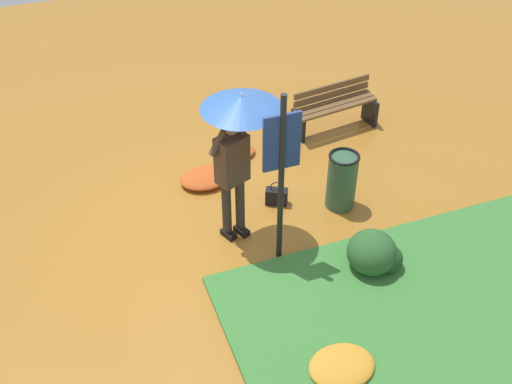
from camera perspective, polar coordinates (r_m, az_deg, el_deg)
ground_plane at (r=8.13m, az=-2.90°, el=-3.55°), size 18.00×18.00×0.00m
grass_verge at (r=7.17m, az=19.26°, el=-13.62°), size 4.80×4.00×0.05m
person_with_umbrella at (r=7.17m, az=-1.73°, el=5.62°), size 0.96×0.96×2.04m
info_sign_post at (r=6.86m, az=2.37°, el=2.84°), size 0.44×0.07×2.30m
handbag at (r=8.47m, az=1.92°, el=-0.39°), size 0.33×0.27×0.37m
park_bench at (r=9.96m, az=7.27°, el=7.81°), size 1.40×0.55×0.75m
trash_bin at (r=8.34m, az=7.95°, el=1.06°), size 0.42×0.42×0.83m
shrub_cluster at (r=7.58m, az=10.94°, el=-5.61°), size 0.66×0.60×0.54m
leaf_pile_near_person at (r=6.66m, az=7.94°, el=-15.70°), size 0.71×0.57×0.16m
leaf_pile_by_bench at (r=8.90m, az=-4.79°, el=1.30°), size 0.71×0.57×0.16m
leaf_pile_far_path at (r=9.45m, az=-1.64°, el=3.75°), size 0.52×0.41×0.11m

